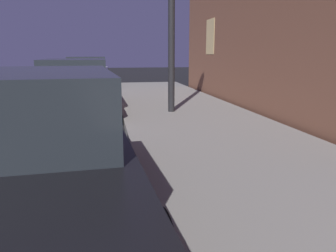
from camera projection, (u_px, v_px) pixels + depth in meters
car_black at (18, 153)px, 2.96m from camera, size 2.27×4.46×1.43m
car_silver at (75, 86)px, 8.82m from camera, size 2.09×4.64×1.43m
car_white at (88, 72)px, 15.47m from camera, size 2.09×4.37×1.43m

